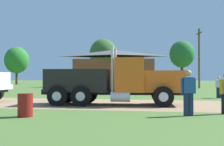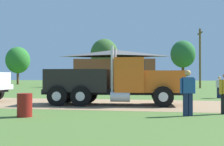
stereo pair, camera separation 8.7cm
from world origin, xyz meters
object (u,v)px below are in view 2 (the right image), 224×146
Objects in this scene: visitor_far_side at (219,86)px; shed_building at (115,69)px; truck_foreground_white at (113,82)px; steel_barrel at (25,105)px; utility_pole_near at (200,57)px; visitor_standing_near at (188,91)px.

visitor_far_side is 0.13× the size of shed_building.
shed_building reaches higher than truck_foreground_white.
visitor_far_side is at bearing 52.88° from steel_barrel.
truck_foreground_white is 0.63× the size of shed_building.
shed_building is 1.60× the size of utility_pole_near.
visitor_standing_near reaches higher than steel_barrel.
truck_foreground_white is 25.77m from utility_pole_near.
shed_building reaches higher than steel_barrel.
shed_building reaches higher than visitor_standing_near.
utility_pole_near is (6.98, 24.63, 2.89)m from truck_foreground_white.
truck_foreground_white is 9.20m from visitor_far_side.
visitor_far_side is (6.57, 6.42, -0.41)m from truck_foreground_white.
visitor_standing_near is at bearing -47.72° from truck_foreground_white.
visitor_standing_near is at bearing 12.84° from steel_barrel.
truck_foreground_white is 4.35× the size of visitor_standing_near.
shed_building reaches higher than visitor_far_side.
utility_pole_near reaches higher than shed_building.
visitor_standing_near reaches higher than visitor_far_side.
truck_foreground_white is 1.01× the size of utility_pole_near.
steel_barrel is at bearing -167.16° from visitor_standing_near.
shed_building is (-8.51, 31.52, 1.63)m from visitor_standing_near.
truck_foreground_white is 5.03× the size of visitor_far_side.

